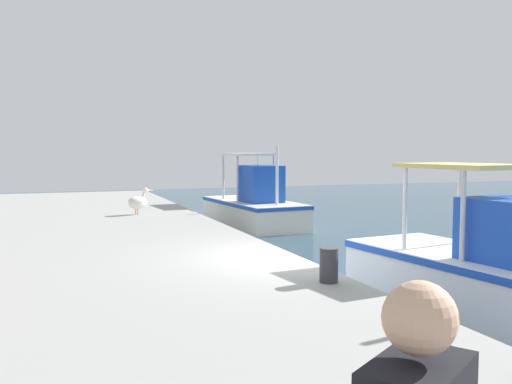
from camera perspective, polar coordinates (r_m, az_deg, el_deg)
name	(u,v)px	position (r m, az deg, el deg)	size (l,w,h in m)	color
quay_pier	(8,303)	(9.70, -23.91, -10.26)	(36.00, 10.00, 0.80)	#9E9E99
fishing_boat_nearest	(254,206)	(20.48, -0.16, -1.42)	(5.32, 2.51, 2.92)	silver
fishing_boat_second	(483,273)	(10.25, 22.08, -7.65)	(5.14, 2.57, 3.47)	white
pelican	(138,202)	(17.50, -11.91, -0.96)	(0.60, 0.95, 0.82)	tan
mooring_bollard_nearest	(329,265)	(8.51, 7.41, -7.38)	(0.28, 0.28, 0.52)	#333338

